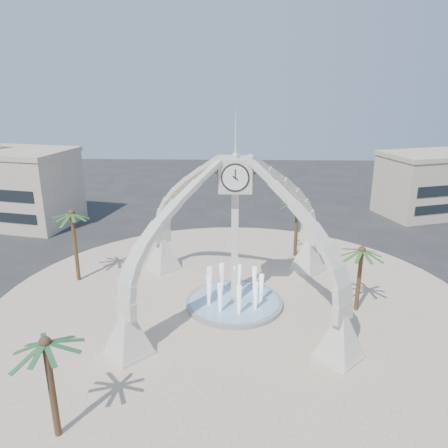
{
  "coord_description": "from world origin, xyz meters",
  "views": [
    {
      "loc": [
        0.17,
        -32.32,
        17.74
      ],
      "look_at": [
        -0.92,
        2.0,
        6.43
      ],
      "focal_mm": 35.0,
      "sensor_mm": 36.0,
      "label": 1
    }
  ],
  "objects_px": {
    "fountain": "(234,302)",
    "palm_east": "(362,251)",
    "palm_west": "(72,214)",
    "palm_south": "(45,344)",
    "palm_north": "(298,200)",
    "clock_tower": "(235,231)"
  },
  "relations": [
    {
      "from": "palm_east",
      "to": "palm_south",
      "type": "height_order",
      "value": "palm_south"
    },
    {
      "from": "fountain",
      "to": "palm_east",
      "type": "bearing_deg",
      "value": -3.08
    },
    {
      "from": "palm_east",
      "to": "palm_north",
      "type": "relative_size",
      "value": 0.85
    },
    {
      "from": "palm_north",
      "to": "palm_south",
      "type": "height_order",
      "value": "palm_north"
    },
    {
      "from": "clock_tower",
      "to": "palm_north",
      "type": "relative_size",
      "value": 2.56
    },
    {
      "from": "fountain",
      "to": "palm_north",
      "type": "bearing_deg",
      "value": 59.86
    },
    {
      "from": "palm_east",
      "to": "palm_west",
      "type": "height_order",
      "value": "palm_west"
    },
    {
      "from": "clock_tower",
      "to": "palm_east",
      "type": "relative_size",
      "value": 3.02
    },
    {
      "from": "palm_west",
      "to": "palm_south",
      "type": "xyz_separation_m",
      "value": [
        5.43,
        -18.58,
        -0.89
      ]
    },
    {
      "from": "clock_tower",
      "to": "palm_east",
      "type": "xyz_separation_m",
      "value": [
        9.88,
        -0.53,
        -1.31
      ]
    },
    {
      "from": "palm_north",
      "to": "clock_tower",
      "type": "bearing_deg",
      "value": -120.14
    },
    {
      "from": "palm_south",
      "to": "palm_west",
      "type": "bearing_deg",
      "value": 106.29
    },
    {
      "from": "fountain",
      "to": "palm_east",
      "type": "xyz_separation_m",
      "value": [
        9.88,
        -0.53,
        4.89
      ]
    },
    {
      "from": "palm_west",
      "to": "palm_south",
      "type": "bearing_deg",
      "value": -73.71
    },
    {
      "from": "palm_west",
      "to": "palm_south",
      "type": "relative_size",
      "value": 1.14
    },
    {
      "from": "fountain",
      "to": "palm_east",
      "type": "relative_size",
      "value": 1.34
    },
    {
      "from": "palm_south",
      "to": "palm_north",
      "type": "bearing_deg",
      "value": 58.51
    },
    {
      "from": "fountain",
      "to": "palm_south",
      "type": "distance_m",
      "value": 17.76
    },
    {
      "from": "palm_east",
      "to": "palm_south",
      "type": "distance_m",
      "value": 23.46
    },
    {
      "from": "clock_tower",
      "to": "palm_east",
      "type": "bearing_deg",
      "value": -3.08
    },
    {
      "from": "clock_tower",
      "to": "fountain",
      "type": "height_order",
      "value": "clock_tower"
    },
    {
      "from": "fountain",
      "to": "palm_north",
      "type": "relative_size",
      "value": 1.14
    }
  ]
}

